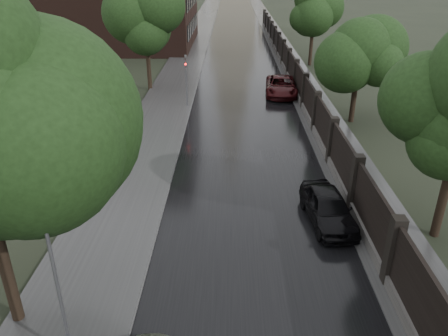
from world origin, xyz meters
TOP-DOWN VIEW (x-y plane):
  - fence_right at (4.60, 32.01)m, footprint 0.45×75.72m
  - tree_left_far at (-8.00, 30.00)m, footprint 4.25×4.25m
  - tree_right_b at (7.50, 22.00)m, footprint 4.08×4.08m
  - tree_right_c at (7.50, 40.00)m, footprint 4.08×4.08m
  - lamp_post at (-5.40, 1.50)m, footprint 0.25×0.12m
  - traffic_light at (-4.30, 24.99)m, footprint 0.16×0.32m
  - car_right_near at (3.24, 8.95)m, footprint 2.17×4.40m
  - car_right_far at (3.25, 28.58)m, footprint 2.85×5.57m

SIDE VIEW (x-z plane):
  - car_right_near at x=3.24m, z-range 0.00..1.44m
  - car_right_far at x=3.25m, z-range 0.00..1.50m
  - fence_right at x=4.60m, z-range -0.34..2.36m
  - traffic_light at x=-4.30m, z-range 0.40..4.40m
  - lamp_post at x=-5.40m, z-range 0.12..5.23m
  - tree_right_b at x=7.50m, z-range 1.44..8.46m
  - tree_right_c at x=7.50m, z-range 1.44..8.46m
  - tree_left_far at x=-8.00m, z-range 1.55..8.94m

